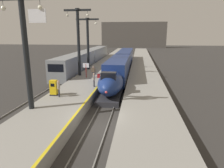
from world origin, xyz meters
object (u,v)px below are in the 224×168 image
(station_column_near, at_px, (26,42))
(passenger_near_edge, at_px, (93,71))
(station_column_far, at_px, (88,39))
(rolling_suitcase, at_px, (99,76))
(passenger_far_waiting, at_px, (59,87))
(highspeed_train_main, at_px, (122,64))
(ticket_machine_yellow, at_px, (54,88))
(regional_train_adjacent, at_px, (88,58))
(passenger_mid_platform, at_px, (94,79))
(departure_info_board, at_px, (86,67))
(station_column_mid, at_px, (78,37))

(station_column_near, distance_m, passenger_near_edge, 13.93)
(station_column_far, xyz_separation_m, rolling_suitcase, (3.26, -7.14, -5.10))
(station_column_far, relative_size, passenger_far_waiting, 5.30)
(highspeed_train_main, bearing_deg, passenger_far_waiting, -104.54)
(station_column_far, bearing_deg, ticket_machine_yellow, -88.77)
(station_column_far, relative_size, rolling_suitcase, 9.12)
(regional_train_adjacent, bearing_deg, station_column_far, -75.61)
(ticket_machine_yellow, bearing_deg, passenger_near_edge, 76.36)
(station_column_near, xyz_separation_m, passenger_mid_platform, (3.67, 7.90, -4.57))
(passenger_near_edge, xyz_separation_m, departure_info_board, (-1.11, 0.12, 0.52))
(highspeed_train_main, distance_m, regional_train_adjacent, 10.55)
(rolling_suitcase, xyz_separation_m, ticket_machine_yellow, (-2.91, -9.14, 0.44))
(passenger_mid_platform, bearing_deg, passenger_near_edge, 103.42)
(highspeed_train_main, bearing_deg, station_column_near, -104.85)
(regional_train_adjacent, distance_m, ticket_machine_yellow, 24.99)
(station_column_near, distance_m, departure_info_board, 13.73)
(departure_info_board, bearing_deg, passenger_near_edge, -6.35)
(station_column_near, bearing_deg, passenger_near_edge, 79.17)
(station_column_far, height_order, departure_info_board, station_column_far)
(ticket_machine_yellow, xyz_separation_m, departure_info_board, (1.07, 9.10, 0.77))
(regional_train_adjacent, xyz_separation_m, passenger_mid_platform, (5.93, -20.89, -0.09))
(station_column_mid, xyz_separation_m, passenger_far_waiting, (1.08, -11.08, -4.88))
(station_column_mid, xyz_separation_m, rolling_suitcase, (3.26, -1.46, -5.56))
(station_column_mid, relative_size, departure_info_board, 4.64)
(station_column_mid, bearing_deg, passenger_mid_platform, -60.71)
(station_column_far, height_order, rolling_suitcase, station_column_far)
(departure_info_board, bearing_deg, station_column_mid, 133.41)
(rolling_suitcase, bearing_deg, station_column_mid, 155.86)
(regional_train_adjacent, distance_m, departure_info_board, 16.17)
(station_column_near, height_order, passenger_mid_platform, station_column_near)
(station_column_far, distance_m, passenger_far_waiting, 17.36)
(station_column_far, height_order, ticket_machine_yellow, station_column_far)
(passenger_mid_platform, bearing_deg, station_column_near, -114.91)
(highspeed_train_main, xyz_separation_m, station_column_near, (-5.84, -22.04, 4.68))
(departure_info_board, bearing_deg, rolling_suitcase, 1.12)
(passenger_mid_platform, bearing_deg, ticket_machine_yellow, -130.43)
(passenger_far_waiting, bearing_deg, rolling_suitcase, 77.21)
(highspeed_train_main, relative_size, ticket_machine_yellow, 23.76)
(station_column_near, distance_m, ticket_machine_yellow, 6.23)
(station_column_near, relative_size, passenger_near_edge, 5.37)
(regional_train_adjacent, height_order, passenger_near_edge, regional_train_adjacent)
(regional_train_adjacent, xyz_separation_m, passenger_far_waiting, (3.28, -25.33, -0.09))
(passenger_near_edge, bearing_deg, ticket_machine_yellow, -103.64)
(highspeed_train_main, xyz_separation_m, station_column_far, (-5.90, -1.82, 4.52))
(passenger_near_edge, xyz_separation_m, ticket_machine_yellow, (-2.18, -8.98, -0.25))
(highspeed_train_main, relative_size, passenger_mid_platform, 22.49)
(station_column_far, relative_size, passenger_mid_platform, 5.30)
(rolling_suitcase, bearing_deg, passenger_near_edge, -167.74)
(regional_train_adjacent, relative_size, departure_info_board, 17.26)
(passenger_near_edge, bearing_deg, station_column_mid, 147.32)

